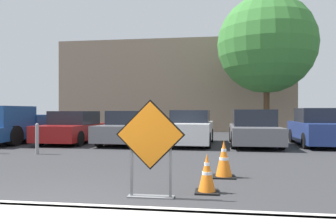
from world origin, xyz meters
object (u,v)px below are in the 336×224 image
at_px(parked_car_fifth, 318,129).
at_px(bollard_nearest, 37,138).
at_px(parked_car_third, 191,129).
at_px(road_closed_sign, 150,143).
at_px(pickup_truck, 16,126).
at_px(parked_car_fourth, 254,129).
at_px(parked_car_nearest, 74,128).
at_px(traffic_cone_nearest, 207,174).
at_px(traffic_cone_second, 224,159).
at_px(parked_car_second, 131,128).

bearing_deg(parked_car_fifth, bollard_nearest, 23.95).
xyz_separation_m(parked_car_third, parked_car_fifth, (5.22, 0.29, 0.03)).
xyz_separation_m(road_closed_sign, pickup_truck, (-7.79, 8.31, -0.16)).
relative_size(parked_car_fourth, bollard_nearest, 4.49).
distance_m(parked_car_nearest, parked_car_third, 5.22).
bearing_deg(traffic_cone_nearest, parked_car_third, 96.08).
distance_m(traffic_cone_nearest, parked_car_fifth, 9.46).
bearing_deg(road_closed_sign, parked_car_fifth, 59.35).
height_order(road_closed_sign, traffic_cone_second, road_closed_sign).
relative_size(pickup_truck, parked_car_third, 1.30).
distance_m(road_closed_sign, bollard_nearest, 6.77).
bearing_deg(pickup_truck, bollard_nearest, 133.24).
bearing_deg(pickup_truck, parked_car_fifth, -175.34).
bearing_deg(traffic_cone_second, traffic_cone_nearest, -103.47).
distance_m(traffic_cone_nearest, parked_car_second, 8.86).
distance_m(traffic_cone_second, bollard_nearest, 6.68).
relative_size(traffic_cone_second, parked_car_third, 0.19).
relative_size(traffic_cone_second, parked_car_fifth, 0.19).
height_order(road_closed_sign, pickup_truck, pickup_truck).
height_order(traffic_cone_nearest, bollard_nearest, bollard_nearest).
xyz_separation_m(parked_car_nearest, parked_car_third, (5.21, -0.03, 0.03)).
xyz_separation_m(pickup_truck, parked_car_fifth, (13.05, 0.57, -0.04)).
bearing_deg(parked_car_third, traffic_cone_nearest, 97.68).
bearing_deg(parked_car_third, road_closed_sign, 91.31).
height_order(traffic_cone_nearest, parked_car_fifth, parked_car_fifth).
distance_m(traffic_cone_nearest, bollard_nearest, 7.13).
bearing_deg(traffic_cone_nearest, parked_car_second, 113.06).
bearing_deg(parked_car_second, parked_car_third, -177.33).
xyz_separation_m(parked_car_nearest, bollard_nearest, (0.42, -3.80, -0.11)).
bearing_deg(parked_car_second, traffic_cone_nearest, 116.74).
bearing_deg(bollard_nearest, traffic_cone_second, -26.26).
height_order(parked_car_second, parked_car_fourth, parked_car_fourth).
relative_size(traffic_cone_second, parked_car_second, 0.18).
bearing_deg(parked_car_fifth, parked_car_nearest, 3.30).
bearing_deg(pickup_truck, parked_car_fourth, -175.96).
relative_size(road_closed_sign, parked_car_second, 0.36).
distance_m(road_closed_sign, parked_car_nearest, 10.05).
distance_m(parked_car_second, bollard_nearest, 4.40).
relative_size(traffic_cone_nearest, traffic_cone_second, 0.86).
distance_m(pickup_truck, parked_car_third, 7.84).
relative_size(parked_car_second, bollard_nearest, 4.38).
bearing_deg(parked_car_nearest, parked_car_fourth, -178.13).
bearing_deg(traffic_cone_second, bollard_nearest, 153.74).
height_order(traffic_cone_nearest, parked_car_second, parked_car_second).
height_order(pickup_truck, bollard_nearest, pickup_truck).
height_order(parked_car_third, parked_car_fourth, parked_car_fourth).
bearing_deg(traffic_cone_second, parked_car_nearest, 133.50).
height_order(traffic_cone_nearest, parked_car_fourth, parked_car_fourth).
bearing_deg(traffic_cone_second, parked_car_fourth, 78.24).
bearing_deg(parked_car_second, bollard_nearest, 63.86).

